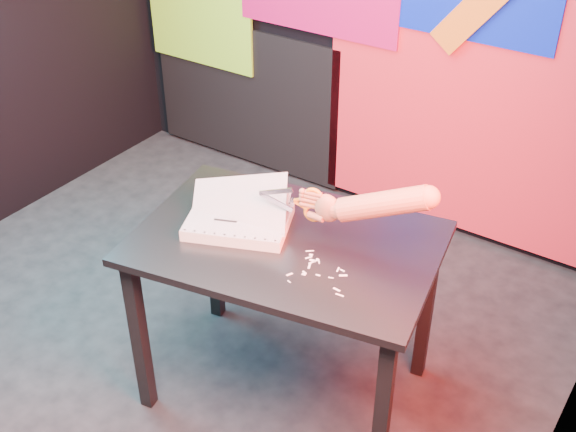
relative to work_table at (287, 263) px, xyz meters
The scene contains 7 objects.
room 0.87m from the work_table, behind, with size 3.01×3.01×2.71m.
backdrop 1.52m from the work_table, 107.55° to the left, with size 2.88×0.05×2.08m.
work_table is the anchor object (origin of this frame).
printout_stack 0.23m from the work_table, behind, with size 0.45×0.39×0.19m.
scissors 0.26m from the work_table, 41.91° to the left, with size 0.24×0.06×0.14m.
hand_forearm 0.43m from the work_table, 19.19° to the left, with size 0.46×0.15×0.22m.
paper_clippings 0.23m from the work_table, 24.50° to the right, with size 0.24×0.20×0.00m.
Camera 1 is at (1.68, -1.69, 2.25)m, focal length 45.00 mm.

